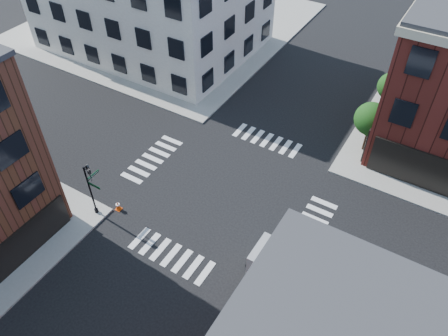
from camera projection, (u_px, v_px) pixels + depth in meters
name	position (u px, v px, depth m)	size (l,w,h in m)	color
ground	(225.00, 190.00, 33.46)	(120.00, 120.00, 0.00)	black
sidewalk_nw	(168.00, 22.00, 54.32)	(30.00, 30.00, 0.15)	gray
tree_near	(371.00, 121.00, 34.63)	(2.69, 2.69, 4.49)	black
tree_far	(391.00, 88.00, 38.56)	(2.43, 2.43, 4.07)	black
signal_pole	(91.00, 185.00, 29.87)	(1.29, 1.24, 4.60)	black
box_truck	(315.00, 280.00, 25.63)	(7.88, 2.52, 3.55)	silver
traffic_cone	(118.00, 206.00, 31.80)	(0.44, 0.44, 0.78)	#E6460A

